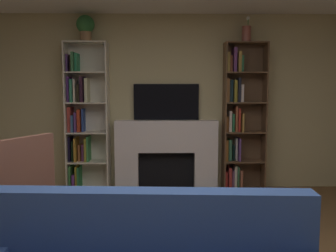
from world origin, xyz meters
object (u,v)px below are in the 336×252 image
(tv, at_px, (166,102))
(coffee_table, at_px, (150,248))
(bookshelf_right, at_px, (239,119))
(armchair, at_px, (3,209))
(fireplace, at_px, (166,153))
(potted_plant, at_px, (86,26))
(vase_with_flowers, at_px, (246,33))
(bookshelf_left, at_px, (83,119))

(tv, distance_m, coffee_table, 2.94)
(tv, bearing_deg, bookshelf_right, -3.95)
(tv, distance_m, armchair, 2.98)
(fireplace, height_order, potted_plant, potted_plant)
(armchair, bearing_deg, coffee_table, -9.24)
(tv, distance_m, bookshelf_right, 1.09)
(bookshelf_right, xyz_separation_m, potted_plant, (-2.18, -0.05, 1.30))
(vase_with_flowers, bearing_deg, tv, 173.94)
(fireplace, xyz_separation_m, coffee_table, (-0.15, -2.69, -0.21))
(armchair, xyz_separation_m, coffee_table, (1.13, -0.18, -0.23))
(tv, relative_size, bookshelf_left, 0.44)
(bookshelf_left, bearing_deg, tv, 3.98)
(coffee_table, bearing_deg, fireplace, 86.89)
(fireplace, distance_m, potted_plant, 2.13)
(bookshelf_left, xyz_separation_m, coffee_table, (1.05, -2.69, -0.71))
(bookshelf_right, relative_size, armchair, 1.90)
(tv, bearing_deg, fireplace, -90.00)
(armchair, height_order, coffee_table, armchair)
(coffee_table, bearing_deg, tv, 86.98)
(bookshelf_left, height_order, coffee_table, bookshelf_left)
(bookshelf_left, height_order, potted_plant, potted_plant)
(vase_with_flowers, relative_size, armchair, 0.32)
(armchair, bearing_deg, vase_with_flowers, 45.74)
(bookshelf_left, relative_size, bookshelf_right, 1.00)
(bookshelf_right, distance_m, armchair, 3.47)
(bookshelf_right, bearing_deg, coffee_table, -114.01)
(fireplace, bearing_deg, vase_with_flowers, -1.77)
(vase_with_flowers, xyz_separation_m, armchair, (-2.41, -2.47, -1.69))
(potted_plant, height_order, vase_with_flowers, potted_plant)
(vase_with_flowers, xyz_separation_m, coffee_table, (-1.27, -2.65, -1.92))
(bookshelf_right, relative_size, coffee_table, 2.76)
(fireplace, distance_m, vase_with_flowers, 2.05)
(bookshelf_left, distance_m, coffee_table, 2.97)
(tv, bearing_deg, coffee_table, -93.02)
(tv, xyz_separation_m, coffee_table, (-0.15, -2.77, -0.95))
(potted_plant, bearing_deg, fireplace, 1.78)
(fireplace, height_order, tv, tv)
(tv, height_order, vase_with_flowers, vase_with_flowers)
(fireplace, bearing_deg, coffee_table, -93.11)
(coffee_table, bearing_deg, armchair, 170.76)
(fireplace, height_order, coffee_table, fireplace)
(potted_plant, height_order, armchair, potted_plant)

